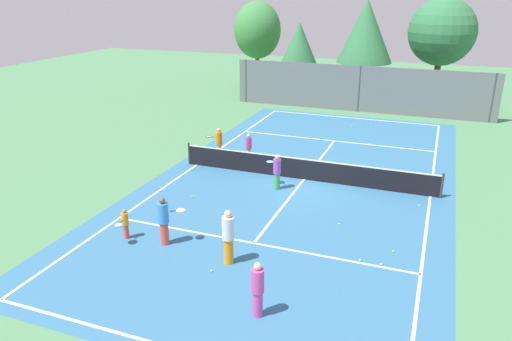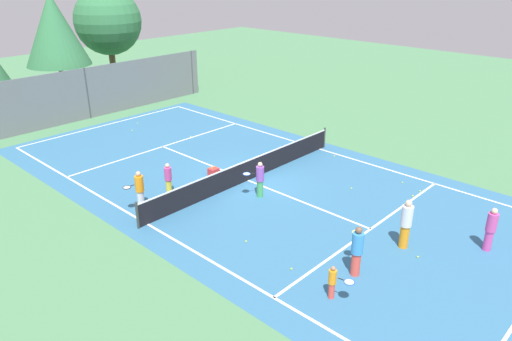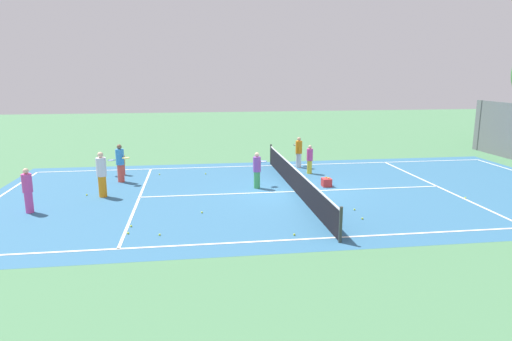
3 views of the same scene
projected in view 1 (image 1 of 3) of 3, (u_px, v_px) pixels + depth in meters
ground_plane at (304, 179)px, 22.52m from camera, size 80.00×80.00×0.00m
court_surface at (304, 179)px, 22.52m from camera, size 13.00×25.00×0.01m
tennis_net at (304, 169)px, 22.34m from camera, size 11.90×0.10×1.10m
perimeter_fence at (359, 89)px, 34.21m from camera, size 18.00×0.12×3.20m
tree_0 at (442, 32)px, 35.59m from camera, size 4.83×4.83×7.63m
tree_1 at (366, 31)px, 35.28m from camera, size 4.01×4.01×7.52m
tree_2 at (299, 45)px, 36.81m from camera, size 2.96×2.96×5.86m
tree_3 at (257, 30)px, 40.44m from camera, size 3.84×3.89×7.23m
player_0 at (219, 143)px, 25.00m from camera, size 0.91×0.35×1.61m
player_1 at (277, 171)px, 21.20m from camera, size 0.85×0.75×1.58m
player_2 at (228, 236)px, 15.42m from camera, size 0.39×0.39×1.84m
player_3 at (258, 289)px, 12.92m from camera, size 0.35×0.35×1.63m
player_4 at (249, 147)px, 24.68m from camera, size 0.30×0.30×1.42m
player_5 at (164, 220)px, 16.59m from camera, size 0.90×0.75×1.74m
player_6 at (125, 224)px, 17.05m from camera, size 0.41×0.82×1.11m
ball_crate at (299, 163)px, 24.06m from camera, size 0.43×0.39×0.43m
tennis_ball_0 at (352, 126)px, 31.03m from camera, size 0.07×0.07×0.07m
tennis_ball_1 at (419, 206)px, 19.75m from camera, size 0.07×0.07×0.07m
tennis_ball_2 at (378, 182)px, 22.12m from camera, size 0.07×0.07×0.07m
tennis_ball_3 at (396, 179)px, 22.46m from camera, size 0.07×0.07×0.07m
tennis_ball_4 at (212, 271)px, 15.22m from camera, size 0.07×0.07×0.07m
tennis_ball_5 at (381, 264)px, 15.58m from camera, size 0.07×0.07×0.07m
tennis_ball_6 at (373, 176)px, 22.90m from camera, size 0.07×0.07×0.07m
tennis_ball_7 at (370, 124)px, 31.54m from camera, size 0.07×0.07×0.07m
tennis_ball_8 at (339, 224)px, 18.22m from camera, size 0.07×0.07×0.07m
tennis_ball_9 at (192, 196)px, 20.62m from camera, size 0.07×0.07×0.07m
tennis_ball_10 at (160, 218)px, 18.72m from camera, size 0.07×0.07×0.07m
tennis_ball_11 at (370, 144)px, 27.51m from camera, size 0.07×0.07×0.07m
tennis_ball_12 at (393, 251)px, 16.35m from camera, size 0.07×0.07×0.07m
tennis_ball_13 at (360, 260)px, 15.81m from camera, size 0.07×0.07×0.07m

